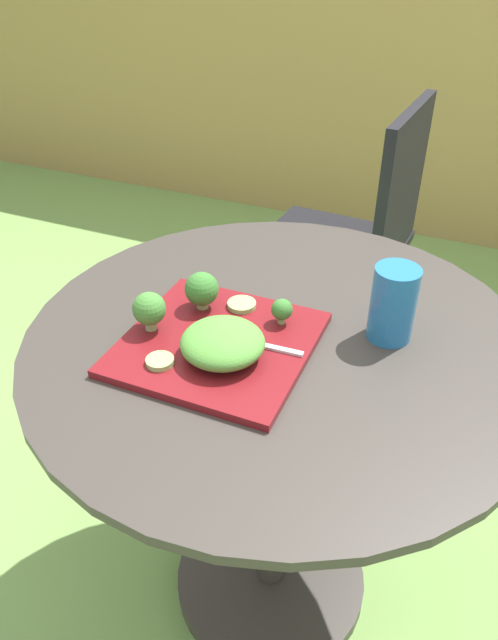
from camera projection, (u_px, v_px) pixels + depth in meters
name	position (u px, v px, depth m)	size (l,w,h in m)	color
ground_plane	(270.00, 582.00, 1.44)	(12.00, 12.00, 0.00)	#70994C
bamboo_fence	(443.00, 102.00, 2.61)	(8.00, 0.08, 1.26)	#9E7F47
patio_table	(275.00, 448.00, 1.17)	(0.86, 0.86, 0.74)	#38332D
patio_chair	(359.00, 228.00, 1.83)	(0.47, 0.47, 0.90)	black
salad_plate	(218.00, 343.00, 0.97)	(0.30, 0.30, 0.01)	maroon
drinking_glass	(392.00, 307.00, 0.97)	(0.07, 0.07, 0.13)	#236BA8
fork	(248.00, 342.00, 0.96)	(0.15, 0.03, 0.00)	silver
lettuce_mound	(223.00, 343.00, 0.92)	(0.13, 0.13, 0.05)	#519338
broccoli_floret_0	(201.00, 290.00, 1.02)	(0.06, 0.06, 0.07)	#99B770
broccoli_floret_1	(282.00, 310.00, 0.99)	(0.04, 0.04, 0.05)	#99B770
broccoli_floret_2	(149.00, 309.00, 0.97)	(0.06, 0.06, 0.07)	#99B770
cucumber_slice_0	(160.00, 361.00, 0.92)	(0.04, 0.04, 0.01)	#8EB766
cucumber_slice_1	(242.00, 305.00, 1.05)	(0.05, 0.05, 0.01)	#8EB766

